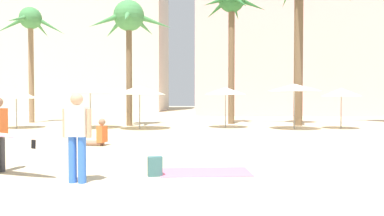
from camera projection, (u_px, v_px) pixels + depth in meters
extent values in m
plane|color=#C6B28C|center=(185.00, 193.00, 6.57)|extent=(120.00, 120.00, 0.00)
cube|color=beige|center=(279.00, 34.00, 37.11)|extent=(16.35, 10.77, 15.92)
cylinder|color=brown|center=(298.00, 48.00, 21.80)|extent=(0.51, 0.51, 9.13)
cylinder|color=brown|center=(231.00, 62.00, 23.23)|extent=(0.39, 0.39, 7.74)
cone|color=#2D6B33|center=(252.00, 5.00, 23.21)|extent=(1.87, 0.58, 0.99)
cone|color=#2D6B33|center=(236.00, 11.00, 24.28)|extent=(0.83, 1.81, 1.20)
cone|color=#2D6B33|center=(217.00, 9.00, 23.96)|extent=(1.59, 1.43, 1.21)
cone|color=#2D6B33|center=(215.00, 2.00, 22.43)|extent=(1.69, 1.39, 1.02)
cone|color=#2D6B33|center=(240.00, 2.00, 21.99)|extent=(1.02, 1.77, 1.22)
cylinder|color=#896B4C|center=(31.00, 71.00, 24.34)|extent=(0.33, 0.33, 6.80)
sphere|color=#428447|center=(31.00, 18.00, 24.24)|extent=(1.42, 1.42, 1.42)
cone|color=#428447|center=(51.00, 26.00, 24.42)|extent=(1.96, 0.67, 1.27)
cone|color=#428447|center=(41.00, 28.00, 25.51)|extent=(0.47, 1.99, 1.17)
cone|color=#428447|center=(11.00, 25.00, 24.15)|extent=(1.97, 0.58, 1.25)
cone|color=#428447|center=(18.00, 19.00, 22.95)|extent=(0.57, 2.06, 0.94)
cylinder|color=brown|center=(129.00, 71.00, 21.69)|extent=(0.34, 0.34, 6.38)
sphere|color=#428447|center=(129.00, 16.00, 21.59)|extent=(1.78, 1.78, 1.78)
cone|color=#428447|center=(154.00, 22.00, 21.68)|extent=(2.16, 0.63, 1.06)
cone|color=#428447|center=(144.00, 26.00, 22.86)|extent=(1.26, 2.08, 1.13)
cone|color=#428447|center=(115.00, 27.00, 22.55)|extent=(1.82, 1.62, 1.35)
cone|color=#428447|center=(106.00, 21.00, 20.83)|extent=(1.91, 1.55, 1.25)
cone|color=#428447|center=(127.00, 17.00, 20.17)|extent=(0.68, 2.15, 1.10)
cylinder|color=gray|center=(294.00, 107.00, 19.38)|extent=(0.06, 0.06, 2.36)
cone|color=white|center=(294.00, 87.00, 19.35)|extent=(2.74, 2.74, 0.38)
cylinder|color=gray|center=(225.00, 108.00, 20.34)|extent=(0.06, 0.06, 2.21)
cone|color=white|center=(226.00, 91.00, 20.31)|extent=(2.24, 2.24, 0.40)
cylinder|color=gray|center=(90.00, 106.00, 19.98)|extent=(0.06, 0.06, 2.38)
cone|color=beige|center=(90.00, 88.00, 19.95)|extent=(2.69, 2.69, 0.49)
cylinder|color=gray|center=(140.00, 107.00, 19.45)|extent=(0.06, 0.06, 2.27)
cone|color=beige|center=(140.00, 90.00, 19.42)|extent=(2.76, 2.76, 0.47)
cylinder|color=gray|center=(341.00, 109.00, 19.68)|extent=(0.06, 0.06, 2.14)
cone|color=white|center=(341.00, 92.00, 19.66)|extent=(2.02, 2.02, 0.42)
cylinder|color=gray|center=(16.00, 109.00, 20.01)|extent=(0.06, 0.06, 2.12)
cone|color=beige|center=(16.00, 94.00, 19.99)|extent=(2.17, 2.17, 0.51)
cube|color=#EF6684|center=(206.00, 172.00, 8.34)|extent=(2.10, 1.25, 0.01)
cube|color=#345E60|center=(155.00, 166.00, 7.95)|extent=(0.34, 0.26, 0.42)
cube|color=#2A4B4D|center=(154.00, 169.00, 8.07)|extent=(0.22, 0.12, 0.18)
cylinder|color=#3D3D42|center=(1.00, 153.00, 8.42)|extent=(0.18, 0.18, 0.83)
cylinder|color=#936B51|center=(6.00, 123.00, 8.55)|extent=(0.12, 0.12, 0.58)
cube|color=black|center=(33.00, 144.00, 7.59)|extent=(0.11, 0.05, 0.18)
cylinder|color=blue|center=(73.00, 160.00, 7.34)|extent=(0.18, 0.18, 0.92)
cylinder|color=blue|center=(82.00, 160.00, 7.30)|extent=(0.18, 0.18, 0.92)
cube|color=white|center=(77.00, 121.00, 7.30)|extent=(0.42, 0.27, 0.59)
sphere|color=tan|center=(77.00, 99.00, 7.29)|extent=(0.27, 0.27, 0.24)
cylinder|color=tan|center=(65.00, 123.00, 7.34)|extent=(0.11, 0.11, 0.56)
cylinder|color=tan|center=(89.00, 123.00, 7.26)|extent=(0.11, 0.11, 0.56)
cylinder|color=#936B51|center=(91.00, 143.00, 12.90)|extent=(0.77, 0.31, 0.16)
cylinder|color=#936B51|center=(94.00, 143.00, 13.10)|extent=(0.77, 0.31, 0.16)
cube|color=orange|center=(102.00, 134.00, 12.89)|extent=(0.30, 0.44, 0.56)
sphere|color=#936B51|center=(102.00, 122.00, 12.88)|extent=(0.28, 0.28, 0.24)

